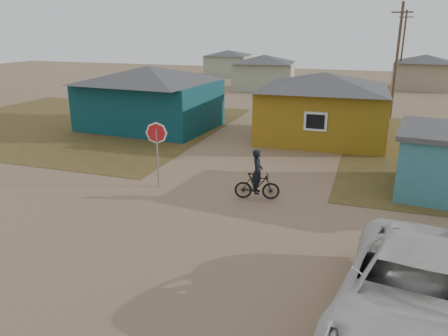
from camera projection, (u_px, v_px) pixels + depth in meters
The scene contains 12 objects.
ground at pixel (188, 233), 14.09m from camera, with size 120.00×120.00×0.00m, color #876A4E.
grass_nw at pixel (77, 123), 30.12m from camera, with size 20.00×18.00×0.00m, color brown.
house_teal at pixel (150, 96), 28.24m from camera, with size 8.93×7.08×4.00m.
house_yellow at pixel (323, 105), 25.29m from camera, with size 7.72×6.76×3.90m.
house_pale_west at pixel (264, 72), 45.97m from camera, with size 7.04×6.15×3.60m.
house_beige_east at pixel (424, 71), 46.41m from camera, with size 6.95×6.05×3.60m.
house_pale_north at pixel (228, 63), 59.28m from camera, with size 6.28×5.81×3.40m.
utility_pole_near at pixel (397, 60), 30.60m from camera, with size 1.40×0.20×8.00m.
utility_pole_far at pixel (402, 50), 44.68m from camera, with size 1.40×0.20×8.00m.
stop_sign at pixel (157, 140), 17.56m from camera, with size 0.88×0.21×2.73m.
cyclist at pixel (257, 181), 16.66m from camera, with size 1.80×0.86×1.96m.
vehicle at pixel (413, 295), 9.25m from camera, with size 3.00×6.50×1.81m, color silver.
Camera 1 is at (5.27, -11.69, 6.32)m, focal length 35.00 mm.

